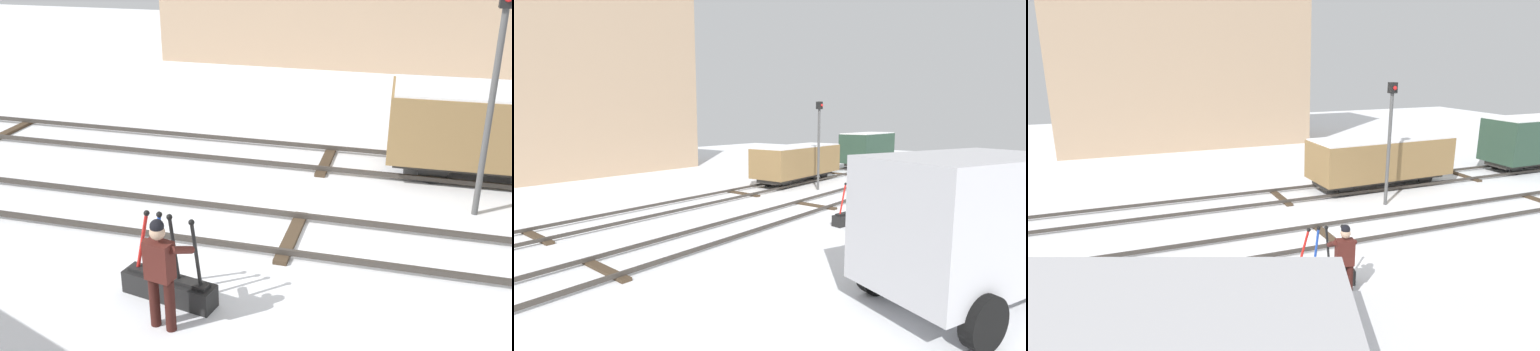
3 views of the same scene
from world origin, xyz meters
TOP-DOWN VIEW (x-y plane):
  - ground_plane at (0.00, 0.00)m, footprint 60.00×60.00m
  - track_main_line at (0.00, 0.00)m, footprint 44.00×1.94m
  - track_siding_near at (0.00, 3.97)m, footprint 44.00×1.94m
  - switch_lever_frame at (-1.39, -2.35)m, footprint 1.56×0.65m
  - rail_worker at (-1.19, -3.00)m, footprint 0.62×0.69m
  - signal_post at (3.28, 1.95)m, footprint 0.24×0.32m

SIDE VIEW (x-z plane):
  - ground_plane at x=0.00m, z-range 0.00..0.00m
  - track_main_line at x=0.00m, z-range 0.02..0.20m
  - track_siding_near at x=0.00m, z-range 0.02..0.20m
  - switch_lever_frame at x=-1.39m, z-range -0.47..0.98m
  - rail_worker at x=-1.19m, z-range 0.10..1.80m
  - signal_post at x=3.28m, z-range 0.45..4.76m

